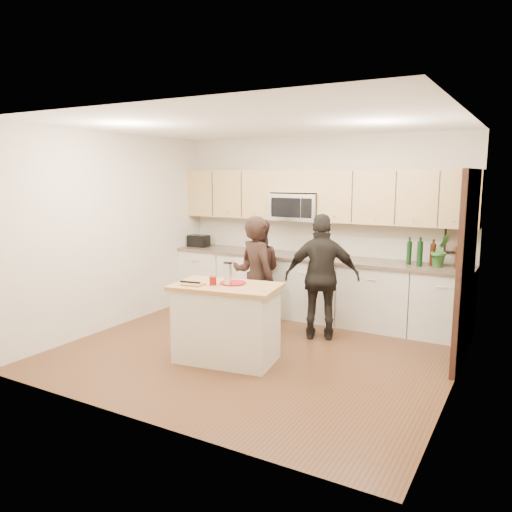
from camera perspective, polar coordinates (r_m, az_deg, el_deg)
The scene contains 21 objects.
floor at distance 6.20m, azimuth -0.09°, elevation -10.86°, with size 4.50×4.50×0.00m, color brown.
room_shell at distance 5.83m, azimuth -0.09°, elevation 5.31°, with size 4.52×4.02×2.71m.
back_cabinetry at distance 7.52m, azimuth 6.31°, elevation -3.53°, with size 4.50×0.66×0.94m.
upper_cabinetry at distance 7.46m, azimuth 7.18°, elevation 6.99°, with size 4.50×0.33×0.75m.
microwave at distance 7.57m, azimuth 4.63°, elevation 5.61°, with size 0.76×0.41×0.40m.
doorway at distance 6.07m, azimuth 23.04°, elevation -0.73°, with size 0.06×1.25×2.20m.
framed_picture at distance 7.15m, azimuth 21.90°, elevation 1.76°, with size 0.30×0.03×0.38m.
dish_towel at distance 7.71m, azimuth -0.70°, elevation -0.66°, with size 0.34×0.60×0.48m.
island at distance 5.79m, azimuth -3.39°, elevation -7.59°, with size 1.29×0.88×0.90m.
red_plate at distance 5.73m, azimuth -2.67°, elevation -3.09°, with size 0.30×0.30×0.02m, color maroon.
box_grater at distance 5.60m, azimuth -3.23°, elevation -1.95°, with size 0.08×0.05×0.25m.
drink_glass at distance 5.66m, azimuth -4.95°, elevation -2.85°, with size 0.08×0.08×0.09m, color maroon.
cutting_board at distance 5.68m, azimuth -7.22°, elevation -3.24°, with size 0.23×0.16×0.02m, color #AB8747.
tongs at distance 5.71m, azimuth -7.55°, elevation -2.98°, with size 0.25×0.03×0.02m, color black.
knife at distance 5.66m, azimuth -7.18°, elevation -3.15°, with size 0.20×0.02×0.01m, color silver.
toaster at distance 8.40m, azimuth -6.55°, elevation 1.73°, with size 0.33×0.21×0.19m.
bottle_cluster at distance 6.94m, azimuth 19.84°, elevation 0.37°, with size 0.70×0.26×0.39m.
orchid at distance 6.93m, azimuth 20.32°, elevation 0.62°, with size 0.24×0.19×0.44m, color #377D32.
woman_left at distance 6.42m, azimuth 0.17°, elevation -2.62°, with size 0.59×0.39×1.62m, color black.
woman_center at distance 7.24m, azimuth 0.12°, elevation -1.74°, with size 0.73×0.57×1.50m, color black.
woman_right at distance 6.52m, azimuth 7.56°, elevation -2.41°, with size 0.96×0.40×1.64m, color black.
Camera 1 is at (2.88, -5.05, 2.14)m, focal length 35.00 mm.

